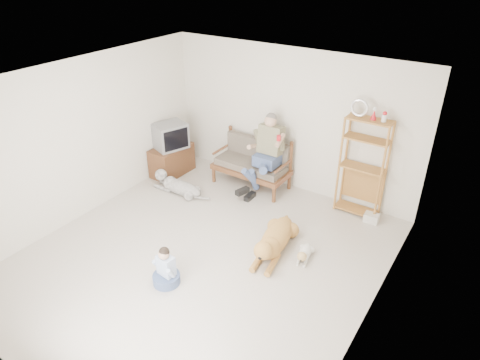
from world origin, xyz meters
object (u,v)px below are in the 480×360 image
Objects in this scene: loveseat at (253,162)px; etagere at (363,166)px; tv_stand at (172,160)px; golden_retriever at (274,240)px.

etagere reaches higher than loveseat.
tv_stand reaches higher than golden_retriever.
etagere is (2.10, 0.16, 0.42)m from loveseat.
etagere is 3.86m from tv_stand.
tv_stand is 3.27m from golden_retriever.
loveseat is at bearing 19.27° from tv_stand.
etagere reaches higher than tv_stand.
etagere is 2.27× the size of tv_stand.
golden_retriever is at bearing -110.74° from etagere.
loveseat is 1.65× the size of tv_stand.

